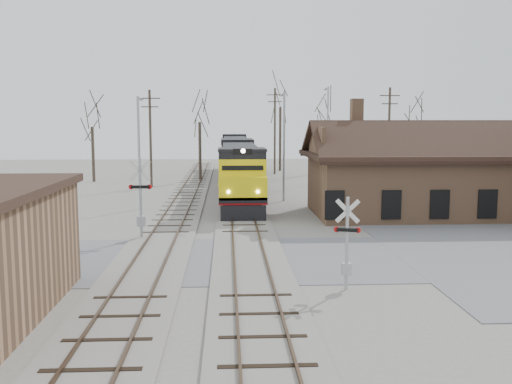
# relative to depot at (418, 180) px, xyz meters

# --- Properties ---
(ground) EXTENTS (140.00, 140.00, 0.00)m
(ground) POSITION_rel_depot_xyz_m (-11.99, -12.00, -2.41)
(ground) COLOR gray
(ground) RESTS_ON ground
(road) EXTENTS (60.00, 9.00, 0.03)m
(road) POSITION_rel_depot_xyz_m (-11.99, -12.00, -2.39)
(road) COLOR slate
(road) RESTS_ON ground
(track_main) EXTENTS (3.40, 90.00, 0.24)m
(track_main) POSITION_rel_depot_xyz_m (-11.99, 3.00, -2.34)
(track_main) COLOR gray
(track_main) RESTS_ON ground
(track_siding) EXTENTS (3.40, 90.00, 0.24)m
(track_siding) POSITION_rel_depot_xyz_m (-16.49, 3.00, -2.34)
(track_siding) COLOR gray
(track_siding) RESTS_ON ground
(depot) EXTENTS (15.20, 9.31, 7.90)m
(depot) POSITION_rel_depot_xyz_m (0.00, 0.00, 0.00)
(depot) COLOR #A07353
(depot) RESTS_ON ground
(locomotive_lead) EXTENTS (3.10, 20.79, 4.62)m
(locomotive_lead) POSITION_rel_depot_xyz_m (-11.99, 7.23, 0.02)
(locomotive_lead) COLOR black
(locomotive_lead) RESTS_ON ground
(locomotive_trailing) EXTENTS (3.10, 20.79, 4.37)m
(locomotive_trailing) POSITION_rel_depot_xyz_m (-11.99, 28.30, 0.02)
(locomotive_trailing) COLOR black
(locomotive_trailing) RESTS_ON ground
(crossbuck_near) EXTENTS (1.00, 0.35, 3.55)m
(crossbuck_near) POSITION_rel_depot_xyz_m (-8.49, -17.05, -0.71)
(crossbuck_near) COLOR #A5A8AD
(crossbuck_near) RESTS_ON ground
(crossbuck_far) EXTENTS (1.26, 0.33, 4.40)m
(crossbuck_far) POSITION_rel_depot_xyz_m (-17.66, -7.30, -0.36)
(crossbuck_far) COLOR #A5A8AD
(crossbuck_far) RESTS_ON ground
(streetlight_a) EXTENTS (0.25, 2.04, 8.13)m
(streetlight_a) POSITION_rel_depot_xyz_m (-19.30, 3.49, 2.19)
(streetlight_a) COLOR #A5A8AD
(streetlight_a) RESTS_ON ground
(streetlight_b) EXTENTS (0.25, 2.04, 8.63)m
(streetlight_b) POSITION_rel_depot_xyz_m (-8.47, 7.30, 2.44)
(streetlight_b) COLOR #A5A8AD
(streetlight_b) RESTS_ON ground
(streetlight_c) EXTENTS (0.25, 2.04, 9.88)m
(streetlight_c) POSITION_rel_depot_xyz_m (-2.50, 21.39, 3.08)
(streetlight_c) COLOR #A5A8AD
(streetlight_c) RESTS_ON ground
(utility_pole_a) EXTENTS (2.00, 0.24, 9.30)m
(utility_pole_a) POSITION_rel_depot_xyz_m (-20.28, 17.13, 2.46)
(utility_pole_a) COLOR #382D23
(utility_pole_a) RESTS_ON ground
(utility_pole_b) EXTENTS (2.00, 0.24, 10.24)m
(utility_pole_b) POSITION_rel_depot_xyz_m (-7.24, 30.31, 2.94)
(utility_pole_b) COLOR #382D23
(utility_pole_b) RESTS_ON ground
(utility_pole_c) EXTENTS (2.00, 0.24, 9.66)m
(utility_pole_c) POSITION_rel_depot_xyz_m (3.10, 18.17, 2.64)
(utility_pole_c) COLOR #382D23
(utility_pole_c) RESTS_ON ground
(tree_a) EXTENTS (3.84, 3.84, 9.42)m
(tree_a) POSITION_rel_depot_xyz_m (-27.04, 22.68, 4.29)
(tree_a) COLOR #382D23
(tree_a) RESTS_ON ground
(tree_b) EXTENTS (4.17, 4.17, 10.21)m
(tree_b) POSITION_rel_depot_xyz_m (-15.86, 23.10, 4.86)
(tree_b) COLOR #382D23
(tree_b) RESTS_ON ground
(tree_c) EXTENTS (5.41, 5.41, 13.25)m
(tree_c) POSITION_rel_depot_xyz_m (-6.18, 34.79, 7.04)
(tree_c) COLOR #382D23
(tree_c) RESTS_ON ground
(tree_d) EXTENTS (4.29, 4.29, 10.51)m
(tree_d) POSITION_rel_depot_xyz_m (-1.04, 32.02, 5.07)
(tree_d) COLOR #382D23
(tree_d) RESTS_ON ground
(tree_e) EXTENTS (4.20, 4.20, 10.29)m
(tree_e) POSITION_rel_depot_xyz_m (8.89, 27.93, 4.92)
(tree_e) COLOR #382D23
(tree_e) RESTS_ON ground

